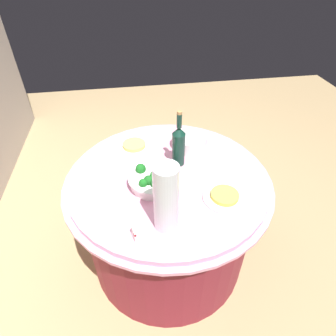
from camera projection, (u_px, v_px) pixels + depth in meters
ground_plane at (168, 253)px, 2.03m from camera, size 6.00×6.00×0.00m
buffet_table at (168, 218)px, 1.80m from camera, size 1.16×1.16×0.74m
broccoli_bowl at (154, 179)px, 1.48m from camera, size 0.28×0.28×0.10m
plate_stack at (189, 142)px, 1.75m from camera, size 0.21×0.21×0.08m
wine_bottle at (179, 145)px, 1.57m from camera, size 0.07×0.07×0.34m
decorative_fruit_vase at (166, 201)px, 1.20m from camera, size 0.11×0.11×0.34m
serving_tongs at (90, 176)px, 1.55m from camera, size 0.05×0.17×0.01m
food_plate_fried_egg at (225, 197)px, 1.42m from camera, size 0.22×0.22×0.03m
food_plate_noodles at (134, 146)px, 1.76m from camera, size 0.22×0.22×0.03m
label_placard_front at (134, 233)px, 1.22m from camera, size 0.05×0.02×0.05m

